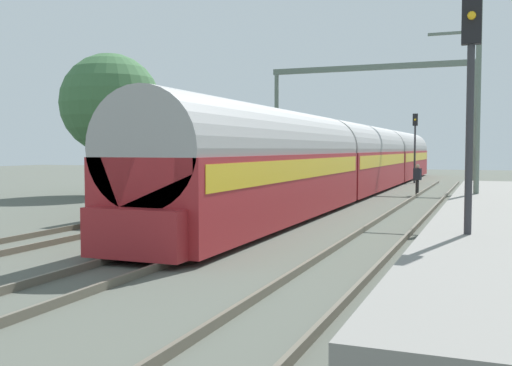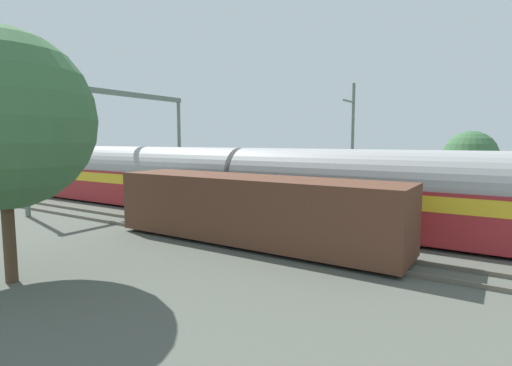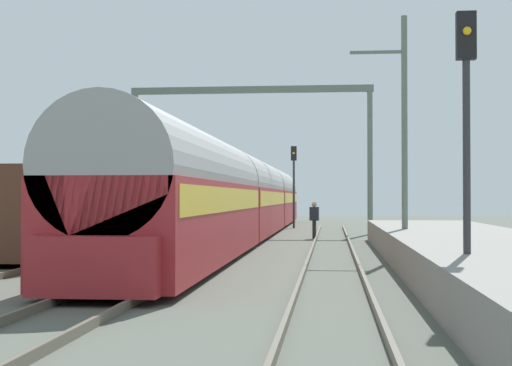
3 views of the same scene
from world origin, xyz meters
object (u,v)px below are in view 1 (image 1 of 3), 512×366
(freight_car, at_px, (212,173))
(catenary_gantry, at_px, (370,100))
(passenger_train, at_px, (362,158))
(person_crossing, at_px, (417,177))
(railway_signal_near, at_px, (470,101))
(railway_signal_far, at_px, (415,139))

(freight_car, height_order, catenary_gantry, catenary_gantry)
(passenger_train, distance_m, person_crossing, 4.10)
(freight_car, bearing_deg, passenger_train, 69.80)
(freight_car, relative_size, railway_signal_near, 2.40)
(person_crossing, xyz_separation_m, catenary_gantry, (-3.47, 4.51, 4.64))
(passenger_train, height_order, freight_car, passenger_train)
(railway_signal_near, height_order, railway_signal_far, railway_signal_near)
(freight_car, height_order, person_crossing, freight_car)
(passenger_train, distance_m, freight_car, 12.43)
(freight_car, height_order, railway_signal_near, railway_signal_near)
(passenger_train, distance_m, railway_signal_far, 10.43)
(railway_signal_near, height_order, catenary_gantry, catenary_gantry)
(passenger_train, bearing_deg, railway_signal_near, -73.84)
(freight_car, relative_size, catenary_gantry, 1.00)
(railway_signal_far, bearing_deg, person_crossing, -82.73)
(freight_car, distance_m, catenary_gantry, 15.42)
(railway_signal_far, relative_size, catenary_gantry, 0.40)
(railway_signal_near, relative_size, railway_signal_far, 1.05)
(catenary_gantry, bearing_deg, person_crossing, -52.46)
(passenger_train, height_order, catenary_gantry, catenary_gantry)
(person_crossing, distance_m, railway_signal_near, 21.80)
(railway_signal_far, bearing_deg, catenary_gantry, -104.11)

